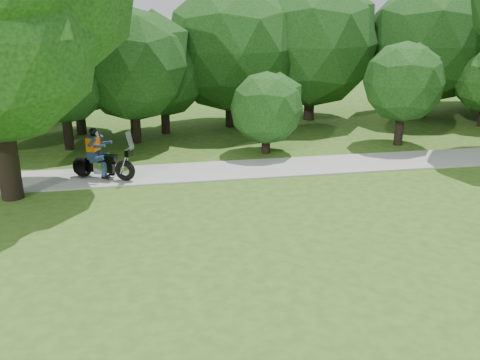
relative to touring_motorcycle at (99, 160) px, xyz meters
name	(u,v)px	position (x,y,z in m)	size (l,w,h in m)	color
ground	(418,266)	(7.87, -7.80, -0.72)	(100.00, 100.00, 0.00)	#315518
walkway	(315,165)	(7.87, 0.20, -0.69)	(60.00, 2.20, 0.06)	#969691
tree_line	(308,51)	(9.53, 7.03, 2.84)	(39.78, 11.72, 7.10)	black
touring_motorcycle	(99,160)	(0.00, 0.00, 0.00)	(2.24, 1.42, 1.81)	black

